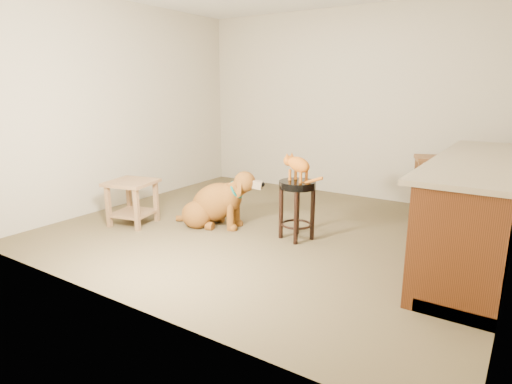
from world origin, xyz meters
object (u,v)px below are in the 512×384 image
Objects in this scene: golden_retriever at (216,204)px; tabby_kitten at (297,165)px; side_table at (132,196)px; padded_stool at (297,198)px; wood_stool at (431,187)px.

tabby_kitten reaches higher than golden_retriever.
tabby_kitten is (1.79, 0.60, 0.44)m from side_table.
golden_retriever reaches higher than padded_stool.
padded_stool is at bearing -6.75° from golden_retriever.
wood_stool is 3.50m from side_table.
wood_stool is 1.55× the size of tabby_kitten.
tabby_kitten is at bearing 18.41° from side_table.
tabby_kitten is at bearing 154.74° from padded_stool.
wood_stool is at bearing 25.67° from golden_retriever.
golden_retriever is 2.25× the size of tabby_kitten.
wood_stool is at bearing 56.63° from padded_stool.
wood_stool reaches higher than side_table.
side_table is 1.94m from tabby_kitten.
wood_stool reaches higher than padded_stool.
padded_stool is 0.99m from golden_retriever.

